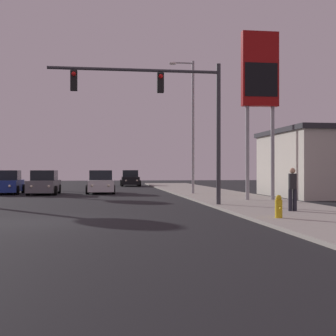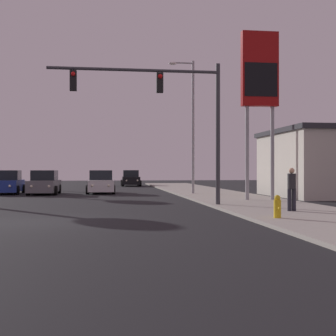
{
  "view_description": "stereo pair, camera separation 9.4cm",
  "coord_description": "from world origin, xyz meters",
  "px_view_note": "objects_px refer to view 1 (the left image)",
  "views": [
    {
      "loc": [
        2.11,
        -15.74,
        1.71
      ],
      "look_at": [
        6.27,
        14.38,
        1.83
      ],
      "focal_mm": 50.0,
      "sensor_mm": 36.0,
      "label": 1
    },
    {
      "loc": [
        2.2,
        -15.75,
        1.71
      ],
      "look_at": [
        6.27,
        14.38,
        1.83
      ],
      "focal_mm": 50.0,
      "sensor_mm": 36.0,
      "label": 2
    }
  ],
  "objects_px": {
    "traffic_light_mast": "(170,103)",
    "pedestrian_on_sidewalk": "(293,187)",
    "car_white": "(101,183)",
    "street_lamp": "(191,120)",
    "car_black": "(130,179)",
    "fire_hydrant": "(279,207)",
    "gas_station_sign": "(260,78)",
    "car_blue": "(7,183)",
    "car_grey": "(44,183)"
  },
  "relations": [
    {
      "from": "traffic_light_mast",
      "to": "pedestrian_on_sidewalk",
      "type": "height_order",
      "value": "traffic_light_mast"
    },
    {
      "from": "car_white",
      "to": "street_lamp",
      "type": "relative_size",
      "value": 0.48
    },
    {
      "from": "traffic_light_mast",
      "to": "street_lamp",
      "type": "height_order",
      "value": "street_lamp"
    },
    {
      "from": "street_lamp",
      "to": "pedestrian_on_sidewalk",
      "type": "distance_m",
      "value": 14.62
    },
    {
      "from": "car_black",
      "to": "car_white",
      "type": "xyz_separation_m",
      "value": [
        -3.02,
        -15.21,
        0.0
      ]
    },
    {
      "from": "car_black",
      "to": "fire_hydrant",
      "type": "distance_m",
      "value": 34.87
    },
    {
      "from": "traffic_light_mast",
      "to": "fire_hydrant",
      "type": "relative_size",
      "value": 10.31
    },
    {
      "from": "car_white",
      "to": "gas_station_sign",
      "type": "height_order",
      "value": "gas_station_sign"
    },
    {
      "from": "pedestrian_on_sidewalk",
      "to": "traffic_light_mast",
      "type": "bearing_deg",
      "value": 138.27
    },
    {
      "from": "car_white",
      "to": "traffic_light_mast",
      "type": "xyz_separation_m",
      "value": [
        3.21,
        -13.32,
        3.99
      ]
    },
    {
      "from": "car_black",
      "to": "street_lamp",
      "type": "relative_size",
      "value": 0.48
    },
    {
      "from": "car_blue",
      "to": "car_black",
      "type": "distance_m",
      "value": 17.91
    },
    {
      "from": "car_grey",
      "to": "street_lamp",
      "type": "xyz_separation_m",
      "value": [
        10.01,
        -2.32,
        4.36
      ]
    },
    {
      "from": "car_grey",
      "to": "pedestrian_on_sidewalk",
      "type": "distance_m",
      "value": 19.86
    },
    {
      "from": "car_white",
      "to": "gas_station_sign",
      "type": "bearing_deg",
      "value": 128.8
    },
    {
      "from": "fire_hydrant",
      "to": "pedestrian_on_sidewalk",
      "type": "height_order",
      "value": "pedestrian_on_sidewalk"
    },
    {
      "from": "car_black",
      "to": "gas_station_sign",
      "type": "xyz_separation_m",
      "value": [
        5.51,
        -25.48,
        5.86
      ]
    },
    {
      "from": "car_white",
      "to": "pedestrian_on_sidewalk",
      "type": "bearing_deg",
      "value": 112.69
    },
    {
      "from": "traffic_light_mast",
      "to": "car_black",
      "type": "bearing_deg",
      "value": 90.39
    },
    {
      "from": "car_white",
      "to": "fire_hydrant",
      "type": "relative_size",
      "value": 5.69
    },
    {
      "from": "car_white",
      "to": "street_lamp",
      "type": "bearing_deg",
      "value": 151.87
    },
    {
      "from": "gas_station_sign",
      "to": "fire_hydrant",
      "type": "distance_m",
      "value": 11.4
    },
    {
      "from": "car_grey",
      "to": "gas_station_sign",
      "type": "distance_m",
      "value": 16.67
    },
    {
      "from": "traffic_light_mast",
      "to": "street_lamp",
      "type": "bearing_deg",
      "value": 74.08
    },
    {
      "from": "car_black",
      "to": "car_white",
      "type": "relative_size",
      "value": 1.0
    },
    {
      "from": "street_lamp",
      "to": "fire_hydrant",
      "type": "height_order",
      "value": "street_lamp"
    },
    {
      "from": "car_white",
      "to": "pedestrian_on_sidewalk",
      "type": "height_order",
      "value": "pedestrian_on_sidewalk"
    },
    {
      "from": "traffic_light_mast",
      "to": "car_white",
      "type": "bearing_deg",
      "value": 103.57
    },
    {
      "from": "car_black",
      "to": "street_lamp",
      "type": "bearing_deg",
      "value": 100.81
    },
    {
      "from": "street_lamp",
      "to": "car_black",
      "type": "bearing_deg",
      "value": 99.57
    },
    {
      "from": "car_white",
      "to": "street_lamp",
      "type": "xyz_separation_m",
      "value": [
        6.12,
        -3.15,
        4.36
      ]
    },
    {
      "from": "car_blue",
      "to": "gas_station_sign",
      "type": "distance_m",
      "value": 19.21
    },
    {
      "from": "car_blue",
      "to": "traffic_light_mast",
      "type": "height_order",
      "value": "traffic_light_mast"
    },
    {
      "from": "car_grey",
      "to": "car_white",
      "type": "bearing_deg",
      "value": -165.87
    },
    {
      "from": "street_lamp",
      "to": "gas_station_sign",
      "type": "xyz_separation_m",
      "value": [
        2.41,
        -7.12,
        1.5
      ]
    },
    {
      "from": "car_white",
      "to": "gas_station_sign",
      "type": "xyz_separation_m",
      "value": [
        8.53,
        -10.27,
        5.86
      ]
    },
    {
      "from": "traffic_light_mast",
      "to": "pedestrian_on_sidewalk",
      "type": "relative_size",
      "value": 4.69
    },
    {
      "from": "traffic_light_mast",
      "to": "pedestrian_on_sidewalk",
      "type": "bearing_deg",
      "value": -41.73
    },
    {
      "from": "street_lamp",
      "to": "fire_hydrant",
      "type": "bearing_deg",
      "value": -90.51
    },
    {
      "from": "car_black",
      "to": "traffic_light_mast",
      "type": "relative_size",
      "value": 0.55
    },
    {
      "from": "traffic_light_mast",
      "to": "street_lamp",
      "type": "relative_size",
      "value": 0.87
    },
    {
      "from": "car_grey",
      "to": "street_lamp",
      "type": "distance_m",
      "value": 11.16
    },
    {
      "from": "car_black",
      "to": "pedestrian_on_sidewalk",
      "type": "bearing_deg",
      "value": 99.08
    },
    {
      "from": "car_blue",
      "to": "gas_station_sign",
      "type": "bearing_deg",
      "value": 143.62
    },
    {
      "from": "traffic_light_mast",
      "to": "fire_hydrant",
      "type": "xyz_separation_m",
      "value": [
        2.76,
        -6.21,
        -4.27
      ]
    },
    {
      "from": "traffic_light_mast",
      "to": "fire_hydrant",
      "type": "height_order",
      "value": "traffic_light_mast"
    },
    {
      "from": "car_black",
      "to": "traffic_light_mast",
      "type": "bearing_deg",
      "value": 91.63
    },
    {
      "from": "car_blue",
      "to": "pedestrian_on_sidewalk",
      "type": "relative_size",
      "value": 2.6
    },
    {
      "from": "car_white",
      "to": "fire_hydrant",
      "type": "bearing_deg",
      "value": 106.11
    },
    {
      "from": "car_blue",
      "to": "traffic_light_mast",
      "type": "bearing_deg",
      "value": 124.19
    }
  ]
}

